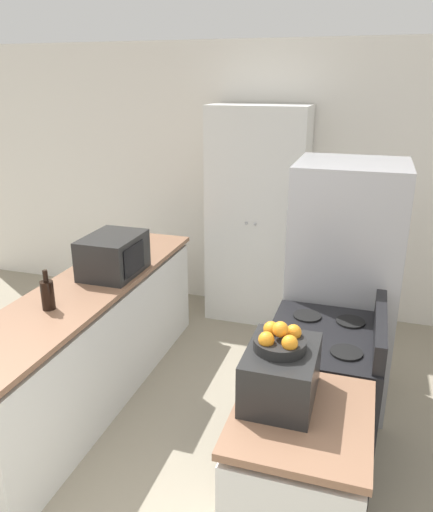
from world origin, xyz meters
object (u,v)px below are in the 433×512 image
stove (320,399)px  refrigerator (343,286)px  pantry_cabinet (257,217)px  microwave (113,255)px  toaster_oven (281,374)px  fruit_bowl (280,340)px  wine_bottle (48,294)px

stove → refrigerator: bearing=86.9°
pantry_cabinet → microwave: pantry_cabinet is taller
refrigerator → toaster_oven: refrigerator is taller
stove → fruit_bowl: 1.00m
pantry_cabinet → toaster_oven: 2.66m
wine_bottle → fruit_bowl: bearing=-17.1°
refrigerator → fruit_bowl: refrigerator is taller
refrigerator → microwave: size_ratio=3.54×
microwave → toaster_oven: size_ratio=1.17×
microwave → fruit_bowl: (1.45, -1.14, 0.14)m
microwave → fruit_bowl: fruit_bowl is taller
toaster_oven → fruit_bowl: fruit_bowl is taller
toaster_oven → refrigerator: bearing=82.9°
stove → toaster_oven: toaster_oven is taller
microwave → wine_bottle: (-0.10, -0.67, -0.05)m
stove → fruit_bowl: fruit_bowl is taller
pantry_cabinet → wine_bottle: bearing=-112.2°
toaster_oven → microwave: bearing=141.9°
refrigerator → wine_bottle: bearing=-150.9°
pantry_cabinet → stove: pantry_cabinet is taller
wine_bottle → refrigerator: bearing=29.1°
refrigerator → microwave: bearing=-169.6°
refrigerator → wine_bottle: size_ratio=6.73×
microwave → wine_bottle: 0.68m
wine_bottle → fruit_bowl: 1.63m
stove → microwave: 1.76m
fruit_bowl → microwave: bearing=141.7°
pantry_cabinet → wine_bottle: pantry_cabinet is taller
pantry_cabinet → fruit_bowl: pantry_cabinet is taller
stove → refrigerator: 0.88m
stove → toaster_oven: (-0.14, -0.67, 0.56)m
pantry_cabinet → toaster_oven: bearing=-74.6°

